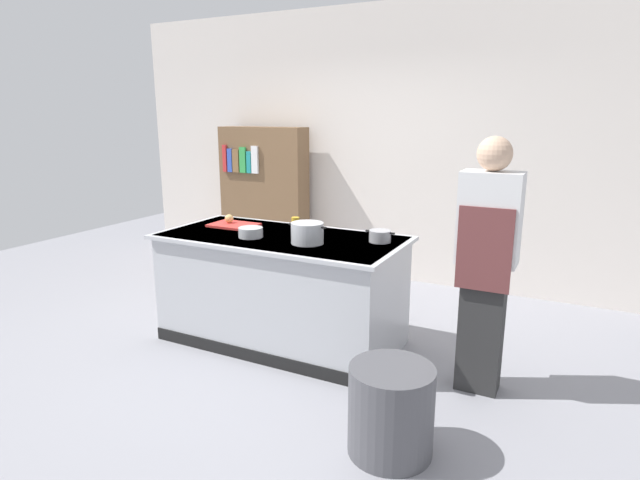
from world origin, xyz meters
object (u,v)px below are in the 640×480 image
stock_pot (307,233)px  person_chef (486,261)px  sauce_pan (380,236)px  mixing_bowl (251,232)px  onion (229,219)px  bookshelf (264,198)px  trash_bin (391,410)px  juice_cup (295,223)px

stock_pot → person_chef: 1.30m
sauce_pan → mixing_bowl: 1.02m
sauce_pan → person_chef: person_chef is taller
onion → sauce_pan: 1.40m
onion → person_chef: 2.23m
stock_pot → bookshelf: bookshelf is taller
trash_bin → bookshelf: bookshelf is taller
person_chef → trash_bin: bearing=160.8°
juice_cup → trash_bin: juice_cup is taller
onion → person_chef: size_ratio=0.04×
juice_cup → bookshelf: bookshelf is taller
onion → person_chef: person_chef is taller
sauce_pan → trash_bin: 1.46m
onion → trash_bin: size_ratio=0.15×
stock_pot → juice_cup: stock_pot is taller
trash_bin → bookshelf: size_ratio=0.30×
person_chef → mixing_bowl: bearing=91.4°
juice_cup → bookshelf: size_ratio=0.06×
juice_cup → person_chef: person_chef is taller
stock_pot → sauce_pan: bearing=31.6°
trash_bin → sauce_pan: bearing=114.2°
mixing_bowl → bookshelf: bookshelf is taller
stock_pot → sauce_pan: size_ratio=1.35×
trash_bin → person_chef: 1.18m
sauce_pan → juice_cup: (-0.80, 0.11, 0.00)m
mixing_bowl → trash_bin: (1.49, -0.85, -0.68)m
stock_pot → trash_bin: stock_pot is taller
person_chef → onion: bearing=83.3°
juice_cup → person_chef: (1.63, -0.34, -0.04)m
onion → trash_bin: onion is taller
sauce_pan → juice_cup: juice_cup is taller
sauce_pan → person_chef: (0.83, -0.23, -0.03)m
onion → sauce_pan: onion is taller
stock_pot → person_chef: (1.30, 0.06, -0.07)m
mixing_bowl → trash_bin: 1.85m
onion → juice_cup: 0.61m
mixing_bowl → bookshelf: bearing=120.4°
juice_cup → trash_bin: 1.97m
onion → bookshelf: 1.80m
onion → stock_pot: size_ratio=0.24×
mixing_bowl → juice_cup: bearing=69.3°
onion → mixing_bowl: 0.52m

